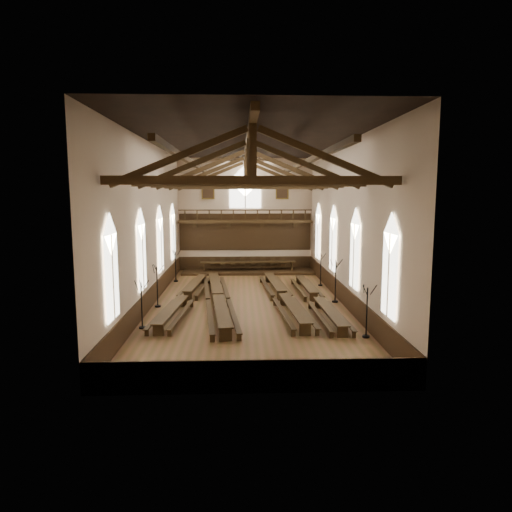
{
  "coord_description": "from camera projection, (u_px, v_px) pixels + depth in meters",
  "views": [
    {
      "loc": [
        -0.54,
        -28.04,
        6.9
      ],
      "look_at": [
        0.55,
        1.5,
        2.83
      ],
      "focal_mm": 32.0,
      "sensor_mm": 36.0,
      "label": 1
    }
  ],
  "objects": [
    {
      "name": "portraits",
      "position": [
        245.0,
        191.0,
        40.52
      ],
      "size": [
        7.75,
        0.09,
        1.45
      ],
      "color": "brown",
      "rests_on": "room_walls"
    },
    {
      "name": "candelabrum_right_far",
      "position": [
        321.0,
        276.0,
        34.23
      ],
      "size": [
        0.75,
        0.72,
        2.48
      ],
      "color": "black",
      "rests_on": "ground"
    },
    {
      "name": "roof_trusses",
      "position": [
        248.0,
        171.0,
        27.6
      ],
      "size": [
        11.7,
        25.7,
        2.8
      ],
      "color": "#372611",
      "rests_on": "room_walls"
    },
    {
      "name": "refectory_row_b",
      "position": [
        218.0,
        297.0,
        28.12
      ],
      "size": [
        2.21,
        14.59,
        0.76
      ],
      "color": "#372611",
      "rests_on": "ground"
    },
    {
      "name": "room_walls",
      "position": [
        248.0,
        201.0,
        27.84
      ],
      "size": [
        26.0,
        26.0,
        26.0
      ],
      "color": "tan",
      "rests_on": "ground"
    },
    {
      "name": "candelabrum_left_far",
      "position": [
        176.0,
        272.0,
        35.8
      ],
      "size": [
        0.74,
        0.76,
        2.53
      ],
      "color": "black",
      "rests_on": "ground"
    },
    {
      "name": "candelabrum_right_mid",
      "position": [
        335.0,
        289.0,
        28.97
      ],
      "size": [
        0.84,
        0.81,
        2.79
      ],
      "color": "black",
      "rests_on": "ground"
    },
    {
      "name": "high_table",
      "position": [
        248.0,
        263.0,
        39.89
      ],
      "size": [
        8.37,
        1.31,
        0.78
      ],
      "color": "#372611",
      "rests_on": "dais"
    },
    {
      "name": "refectory_row_d",
      "position": [
        316.0,
        297.0,
        28.29
      ],
      "size": [
        1.51,
        13.63,
        0.66
      ],
      "color": "#372611",
      "rests_on": "ground"
    },
    {
      "name": "end_window",
      "position": [
        245.0,
        190.0,
        40.5
      ],
      "size": [
        2.8,
        0.12,
        3.8
      ],
      "color": "white",
      "rests_on": "room_walls"
    },
    {
      "name": "ground",
      "position": [
        248.0,
        304.0,
        28.72
      ],
      "size": [
        26.0,
        26.0,
        0.0
      ],
      "primitive_type": "plane",
      "color": "brown",
      "rests_on": "ground"
    },
    {
      "name": "candelabrum_right_near",
      "position": [
        366.0,
        322.0,
        21.89
      ],
      "size": [
        0.73,
        0.79,
        2.59
      ],
      "color": "black",
      "rests_on": "ground"
    },
    {
      "name": "candelabrum_left_near",
      "position": [
        142.0,
        314.0,
        23.34
      ],
      "size": [
        0.75,
        0.76,
        2.54
      ],
      "color": "black",
      "rests_on": "ground"
    },
    {
      "name": "high_chairs",
      "position": [
        248.0,
        263.0,
        40.71
      ],
      "size": [
        6.76,
        0.47,
        1.0
      ],
      "color": "#372611",
      "rests_on": "dais"
    },
    {
      "name": "refectory_row_a",
      "position": [
        185.0,
        296.0,
        28.63
      ],
      "size": [
        1.89,
        13.8,
        0.68
      ],
      "color": "#372611",
      "rests_on": "ground"
    },
    {
      "name": "candelabrum_left_mid",
      "position": [
        157.0,
        294.0,
        27.78
      ],
      "size": [
        0.71,
        0.81,
        2.65
      ],
      "color": "black",
      "rests_on": "ground"
    },
    {
      "name": "side_windows",
      "position": [
        248.0,
        245.0,
        28.21
      ],
      "size": [
        11.85,
        19.8,
        4.5
      ],
      "color": "white",
      "rests_on": "room_walls"
    },
    {
      "name": "dais",
      "position": [
        248.0,
        271.0,
        40.0
      ],
      "size": [
        11.4,
        3.05,
        0.2
      ],
      "primitive_type": "cube",
      "color": "black",
      "rests_on": "ground"
    },
    {
      "name": "refectory_row_c",
      "position": [
        283.0,
        295.0,
        28.81
      ],
      "size": [
        1.9,
        14.2,
        0.72
      ],
      "color": "#372611",
      "rests_on": "ground"
    },
    {
      "name": "wainscot_band",
      "position": [
        248.0,
        294.0,
        28.64
      ],
      "size": [
        12.0,
        26.0,
        1.2
      ],
      "color": "black",
      "rests_on": "ground"
    },
    {
      "name": "minstrels_gallery",
      "position": [
        245.0,
        227.0,
        40.72
      ],
      "size": [
        11.8,
        1.24,
        3.7
      ],
      "color": "#372611",
      "rests_on": "room_walls"
    }
  ]
}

